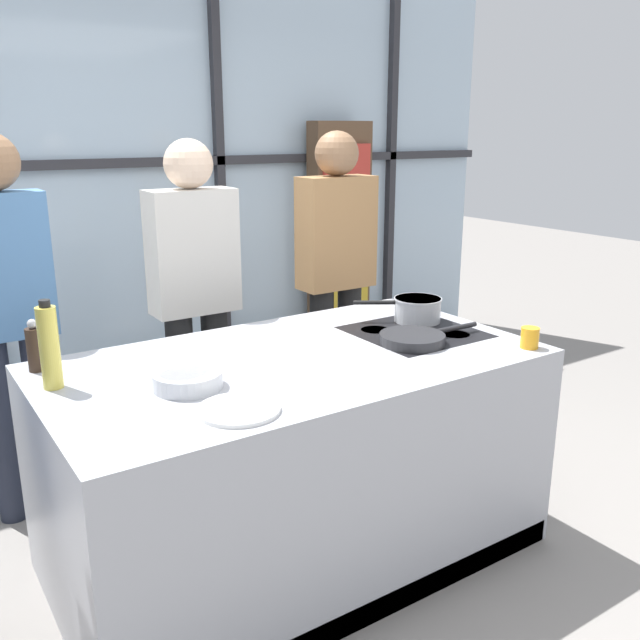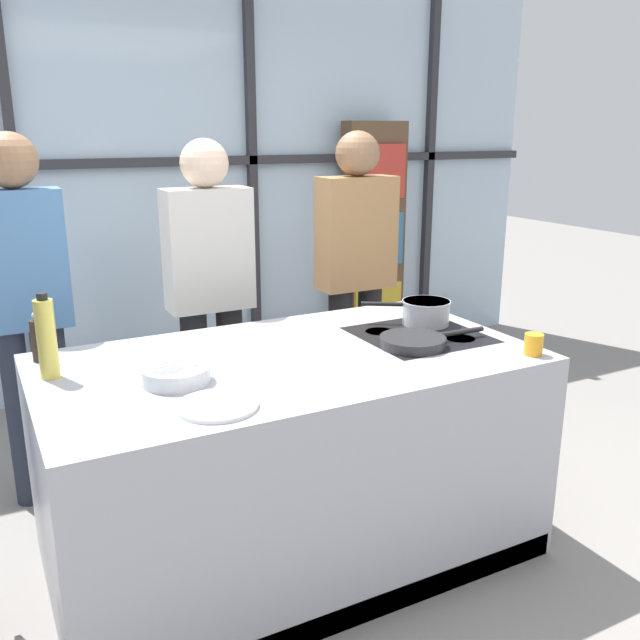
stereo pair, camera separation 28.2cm
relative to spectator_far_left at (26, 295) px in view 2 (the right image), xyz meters
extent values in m
plane|color=gray|center=(0.87, -0.96, -1.02)|extent=(18.00, 18.00, 0.00)
cube|color=silver|center=(0.87, 1.32, 0.38)|extent=(6.40, 0.04, 2.80)
cube|color=#2D2D33|center=(0.87, 1.27, 0.52)|extent=(6.40, 0.06, 0.06)
cube|color=#2D2D33|center=(0.10, 1.27, 0.38)|extent=(0.06, 0.06, 2.80)
cube|color=#2D2D33|center=(1.64, 1.27, 0.38)|extent=(0.06, 0.06, 2.80)
cube|color=#2D2D33|center=(3.18, 1.27, 0.38)|extent=(0.06, 0.06, 2.80)
cube|color=brown|center=(2.57, 1.14, -0.12)|extent=(0.49, 0.16, 1.81)
cube|color=gold|center=(2.57, 1.04, -0.63)|extent=(0.41, 0.03, 0.40)
cube|color=teal|center=(2.57, 1.04, -0.08)|extent=(0.41, 0.03, 0.40)
cube|color=red|center=(2.57, 1.04, 0.42)|extent=(0.41, 0.03, 0.40)
cube|color=#A8AAB2|center=(0.87, -0.96, -0.58)|extent=(1.94, 1.07, 0.88)
cube|color=black|center=(1.50, -0.96, -0.15)|extent=(0.52, 0.52, 0.01)
cube|color=black|center=(0.87, -1.48, -0.97)|extent=(1.90, 0.03, 0.10)
cylinder|color=#38383D|center=(1.38, -1.08, -0.15)|extent=(0.13, 0.13, 0.01)
cylinder|color=#38383D|center=(1.62, -1.08, -0.15)|extent=(0.13, 0.13, 0.01)
cylinder|color=#38383D|center=(1.38, -0.83, -0.15)|extent=(0.13, 0.13, 0.01)
cylinder|color=#38383D|center=(1.62, -0.83, -0.15)|extent=(0.13, 0.13, 0.01)
cylinder|color=#232838|center=(0.09, 0.00, -0.59)|extent=(0.12, 0.12, 0.87)
cylinder|color=#232838|center=(-0.09, 0.00, -0.59)|extent=(0.12, 0.12, 0.87)
cube|color=#4C7AAD|center=(0.00, 0.00, 0.16)|extent=(0.38, 0.17, 0.63)
sphere|color=#8C6647|center=(0.00, 0.00, 0.60)|extent=(0.24, 0.24, 0.24)
cylinder|color=black|center=(0.97, 0.00, -0.60)|extent=(0.14, 0.14, 0.85)
cylinder|color=black|center=(0.77, 0.00, -0.60)|extent=(0.14, 0.14, 0.85)
cube|color=beige|center=(0.87, 0.00, 0.14)|extent=(0.43, 0.19, 0.61)
sphere|color=beige|center=(0.87, 0.00, 0.56)|extent=(0.24, 0.24, 0.24)
cylinder|color=black|center=(1.84, 0.00, -0.59)|extent=(0.14, 0.14, 0.87)
cylinder|color=black|center=(1.64, 0.00, -0.59)|extent=(0.14, 0.14, 0.87)
cube|color=#A37547|center=(1.74, 0.00, 0.16)|extent=(0.44, 0.20, 0.63)
sphere|color=#8C6647|center=(1.74, 0.00, 0.60)|extent=(0.24, 0.24, 0.24)
cylinder|color=#232326|center=(1.38, -1.08, -0.12)|extent=(0.28, 0.28, 0.04)
cylinder|color=#B26B2D|center=(1.38, -1.08, -0.10)|extent=(0.21, 0.21, 0.01)
cylinder|color=#232326|center=(1.62, -1.09, -0.11)|extent=(0.22, 0.03, 0.02)
cylinder|color=silver|center=(1.62, -0.83, -0.09)|extent=(0.21, 0.21, 0.11)
cylinder|color=silver|center=(1.62, -0.83, -0.03)|extent=(0.22, 0.22, 0.01)
cylinder|color=black|center=(1.45, -0.72, -0.05)|extent=(0.17, 0.12, 0.02)
cylinder|color=white|center=(0.44, -1.31, -0.14)|extent=(0.27, 0.27, 0.01)
cylinder|color=silver|center=(0.39, -1.03, -0.11)|extent=(0.24, 0.24, 0.06)
cylinder|color=#4C4C51|center=(0.39, -1.03, -0.09)|extent=(0.20, 0.20, 0.01)
cylinder|color=#E0CC4C|center=(0.00, -0.77, 0.00)|extent=(0.07, 0.07, 0.29)
cylinder|color=black|center=(0.00, -0.77, 0.16)|extent=(0.04, 0.04, 0.02)
cylinder|color=#332319|center=(-0.01, -0.56, -0.06)|extent=(0.06, 0.06, 0.16)
sphere|color=#B2B2B7|center=(-0.01, -0.56, 0.04)|extent=(0.04, 0.04, 0.04)
cylinder|color=orange|center=(1.74, -1.39, -0.10)|extent=(0.07, 0.07, 0.09)
camera|label=1|loc=(-0.45, -3.12, 0.73)|focal=38.00mm
camera|label=2|loc=(-0.21, -3.26, 0.73)|focal=38.00mm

